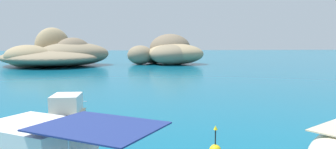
# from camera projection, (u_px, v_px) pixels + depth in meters

# --- Properties ---
(islet_large) EXTENTS (30.60, 33.26, 8.84)m
(islet_large) POSITION_uv_depth(u_px,v_px,m) (56.00, 55.00, 73.21)
(islet_large) COLOR #84755B
(islet_large) RESTS_ON ground
(islet_small) EXTENTS (20.05, 17.47, 7.39)m
(islet_small) POSITION_uv_depth(u_px,v_px,m) (168.00, 53.00, 78.28)
(islet_small) COLOR #756651
(islet_small) RESTS_ON ground
(motorboat_charcoal) EXTENTS (2.51, 7.73, 2.27)m
(motorboat_charcoal) POSITION_uv_depth(u_px,v_px,m) (66.00, 121.00, 18.92)
(motorboat_charcoal) COLOR #2D2D33
(motorboat_charcoal) RESTS_ON ground
(channel_buoy) EXTENTS (0.56, 0.56, 1.48)m
(channel_buoy) POSITION_uv_depth(u_px,v_px,m) (215.00, 149.00, 15.18)
(channel_buoy) COLOR yellow
(channel_buoy) RESTS_ON ground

